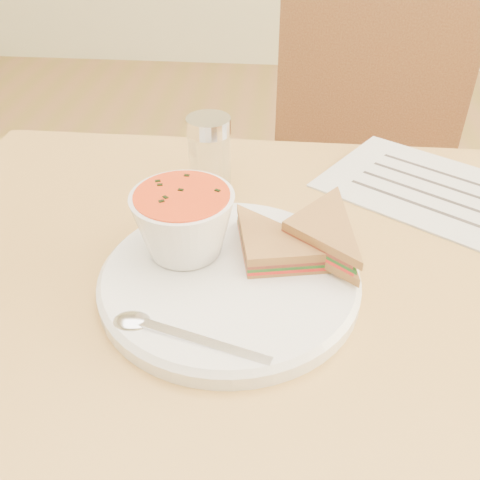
# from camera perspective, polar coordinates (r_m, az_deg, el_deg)

# --- Properties ---
(dining_table) EXTENTS (1.00, 0.70, 0.75)m
(dining_table) POSITION_cam_1_polar(r_m,az_deg,el_deg) (0.91, 4.48, -22.35)
(dining_table) COLOR #A58033
(dining_table) RESTS_ON floor
(chair_far) EXTENTS (0.54, 0.54, 1.00)m
(chair_far) POSITION_cam_1_polar(r_m,az_deg,el_deg) (1.24, 11.10, 4.38)
(chair_far) COLOR #5B2F1B
(chair_far) RESTS_ON floor
(plate) EXTENTS (0.36, 0.36, 0.02)m
(plate) POSITION_cam_1_polar(r_m,az_deg,el_deg) (0.60, -1.14, -4.32)
(plate) COLOR white
(plate) RESTS_ON dining_table
(soup_bowl) EXTENTS (0.12, 0.12, 0.08)m
(soup_bowl) POSITION_cam_1_polar(r_m,az_deg,el_deg) (0.60, -5.99, 1.52)
(soup_bowl) COLOR white
(soup_bowl) RESTS_ON plate
(sandwich_half_a) EXTENTS (0.13, 0.13, 0.03)m
(sandwich_half_a) POSITION_cam_1_polar(r_m,az_deg,el_deg) (0.57, 0.79, -3.42)
(sandwich_half_a) COLOR #A36D39
(sandwich_half_a) RESTS_ON plate
(sandwich_half_b) EXTENTS (0.15, 0.15, 0.03)m
(sandwich_half_b) POSITION_cam_1_polar(r_m,az_deg,el_deg) (0.61, 4.42, 0.67)
(sandwich_half_b) COLOR #A36D39
(sandwich_half_b) RESTS_ON plate
(spoon) EXTENTS (0.19, 0.09, 0.01)m
(spoon) POSITION_cam_1_polar(r_m,az_deg,el_deg) (0.52, -6.08, -10.17)
(spoon) COLOR silver
(spoon) RESTS_ON plate
(paper_menu) EXTENTS (0.35, 0.33, 0.00)m
(paper_menu) POSITION_cam_1_polar(r_m,az_deg,el_deg) (0.82, 19.44, 5.22)
(paper_menu) COLOR silver
(paper_menu) RESTS_ON dining_table
(condiment_shaker) EXTENTS (0.08, 0.08, 0.11)m
(condiment_shaker) POSITION_cam_1_polar(r_m,az_deg,el_deg) (0.75, -3.26, 9.04)
(condiment_shaker) COLOR silver
(condiment_shaker) RESTS_ON dining_table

